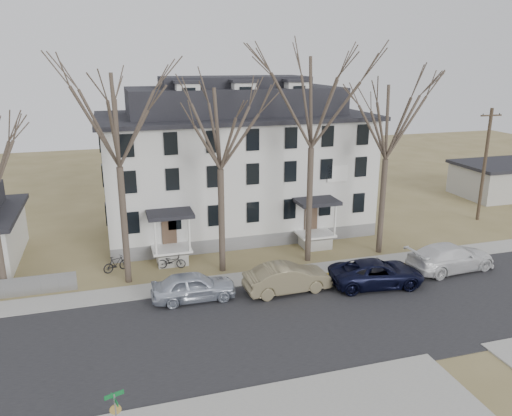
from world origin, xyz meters
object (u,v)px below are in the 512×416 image
object	(u,v)px
tree_mid_right	(389,117)
car_tan	(287,279)
bicycle_left	(172,262)
bicycle_right	(116,264)
boarding_house	(235,163)
street_sign	(116,412)
tree_mid_left	(220,123)
car_navy	(377,274)
tree_far_left	(115,114)
tree_center	(313,96)
car_silver	(194,287)
car_white	(451,258)
utility_pole_far	(485,164)

from	to	relation	value
tree_mid_right	car_tan	bearing A→B (deg)	-153.91
bicycle_left	bicycle_right	xyz separation A→B (m)	(-3.51, 0.53, 0.05)
boarding_house	street_sign	xyz separation A→B (m)	(-10.04, -22.46, -3.76)
tree_mid_left	street_sign	world-z (taller)	tree_mid_left
car_navy	bicycle_left	world-z (taller)	car_navy
tree_far_left	street_sign	size ratio (longest dim) A/B	5.70
tree_center	car_silver	world-z (taller)	tree_center
car_silver	street_sign	world-z (taller)	street_sign
boarding_house	car_silver	world-z (taller)	boarding_house
tree_mid_right	tree_mid_left	bearing A→B (deg)	180.00
bicycle_left	street_sign	bearing A→B (deg)	179.67
car_silver	bicycle_right	bearing A→B (deg)	39.01
car_white	boarding_house	bearing A→B (deg)	37.39
car_silver	boarding_house	bearing A→B (deg)	-23.94
tree_mid_left	tree_mid_right	distance (m)	11.50
tree_mid_right	car_silver	bearing A→B (deg)	-165.50
utility_pole_far	car_silver	distance (m)	27.47
car_tan	car_white	world-z (taller)	car_white
tree_mid_left	utility_pole_far	xyz separation A→B (m)	(23.50, 4.20, -4.70)
car_navy	car_white	distance (m)	5.85
boarding_house	bicycle_right	distance (m)	12.59
tree_center	boarding_house	bearing A→B (deg)	110.20
car_navy	bicycle_left	distance (m)	13.16
boarding_house	tree_mid_right	size ratio (longest dim) A/B	1.63
tree_far_left	car_silver	bearing A→B (deg)	-46.15
boarding_house	street_sign	bearing A→B (deg)	-114.09
car_silver	bicycle_right	xyz separation A→B (m)	(-4.15, 5.35, -0.29)
car_silver	car_tan	size ratio (longest dim) A/B	0.93
tree_mid_right	street_sign	world-z (taller)	tree_mid_right
tree_mid_left	street_sign	bearing A→B (deg)	-116.22
car_navy	bicycle_left	xyz separation A→B (m)	(-11.64, 6.13, -0.31)
boarding_house	car_white	bearing A→B (deg)	-47.68
tree_mid_left	car_white	world-z (taller)	tree_mid_left
tree_mid_left	bicycle_left	xyz separation A→B (m)	(-3.16, 1.19, -9.12)
boarding_house	tree_center	distance (m)	10.39
tree_far_left	car_tan	xyz separation A→B (m)	(8.98, -4.17, -9.49)
bicycle_right	car_white	bearing A→B (deg)	-129.05
car_silver	car_tan	bearing A→B (deg)	-94.50
tree_center	street_sign	size ratio (longest dim) A/B	6.10
tree_center	bicycle_right	distance (m)	16.58
tree_center	utility_pole_far	xyz separation A→B (m)	(17.50, 4.20, -6.18)
car_silver	car_navy	size ratio (longest dim) A/B	0.84
tree_center	tree_mid_right	size ratio (longest dim) A/B	1.15
tree_mid_left	car_tan	size ratio (longest dim) A/B	2.47
car_tan	car_navy	size ratio (longest dim) A/B	0.90
tree_mid_left	car_white	bearing A→B (deg)	-16.54
tree_mid_right	utility_pole_far	distance (m)	13.55
boarding_house	tree_far_left	xyz separation A→B (m)	(-9.00, -8.15, 4.96)
car_white	bicycle_left	distance (m)	18.28
car_navy	bicycle_left	bearing A→B (deg)	69.42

